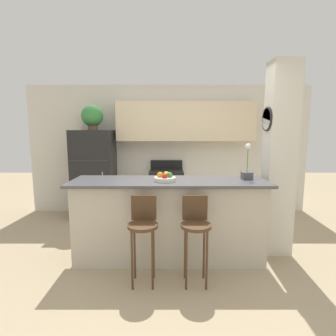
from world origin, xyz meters
name	(u,v)px	position (x,y,z in m)	size (l,w,h in m)	color
ground_plane	(168,258)	(0.00, 0.00, 0.00)	(14.00, 14.00, 0.00)	tan
wall_back	(175,138)	(0.13, 1.98, 1.51)	(5.60, 0.38, 2.55)	silver
pillar_right	(278,160)	(1.46, 0.21, 1.28)	(0.38, 0.32, 2.55)	silver
counter_bar	(168,219)	(0.00, 0.00, 0.53)	(2.47, 0.71, 1.04)	beige
refrigerator	(94,174)	(-1.42, 1.68, 0.84)	(0.74, 0.68, 1.67)	black
stove_range	(165,193)	(-0.05, 1.71, 0.46)	(0.64, 0.63, 1.07)	white
bar_stool_left	(142,227)	(-0.28, -0.55, 0.63)	(0.33, 0.33, 0.96)	#4C331E
bar_stool_right	(195,227)	(0.28, -0.55, 0.63)	(0.33, 0.33, 0.96)	#4C331E
potted_plant_on_fridge	(91,116)	(-1.42, 1.68, 1.92)	(0.40, 0.40, 0.46)	brown
orchid_vase	(246,170)	(1.00, 0.08, 1.16)	(0.13, 0.13, 0.46)	#4C4C51
fruit_bowl	(164,178)	(-0.05, -0.06, 1.08)	(0.27, 0.27, 0.11)	silver
trash_bin	(123,211)	(-0.83, 1.45, 0.19)	(0.28, 0.28, 0.38)	#59595B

